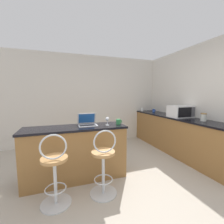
% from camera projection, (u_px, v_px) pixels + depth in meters
% --- Properties ---
extents(ground_plane, '(20.00, 20.00, 0.00)m').
position_uv_depth(ground_plane, '(126.00, 193.00, 2.23)').
color(ground_plane, '#ADA393').
extents(wall_back, '(12.00, 0.06, 2.60)m').
position_uv_depth(wall_back, '(91.00, 100.00, 4.52)').
color(wall_back, silver).
rests_on(wall_back, ground_plane).
extents(breakfast_bar, '(1.70, 0.53, 0.91)m').
position_uv_depth(breakfast_bar, '(76.00, 153.00, 2.58)').
color(breakfast_bar, olive).
rests_on(breakfast_bar, ground_plane).
extents(counter_right, '(0.59, 3.10, 0.91)m').
position_uv_depth(counter_right, '(176.00, 135.00, 3.74)').
color(counter_right, olive).
rests_on(counter_right, ground_plane).
extents(bar_stool_near, '(0.40, 0.40, 0.98)m').
position_uv_depth(bar_stool_near, '(55.00, 172.00, 1.93)').
color(bar_stool_near, silver).
rests_on(bar_stool_near, ground_plane).
extents(bar_stool_far, '(0.40, 0.40, 0.98)m').
position_uv_depth(bar_stool_far, '(104.00, 165.00, 2.14)').
color(bar_stool_far, silver).
rests_on(bar_stool_far, ground_plane).
extents(laptop, '(0.33, 0.25, 0.21)m').
position_uv_depth(laptop, '(87.00, 122.00, 2.65)').
color(laptop, '#B7BABF').
rests_on(laptop, breakfast_bar).
extents(microwave, '(0.53, 0.38, 0.28)m').
position_uv_depth(microwave, '(181.00, 111.00, 3.58)').
color(microwave, silver).
rests_on(microwave, counter_right).
extents(storage_jar, '(0.12, 0.12, 0.16)m').
position_uv_depth(storage_jar, '(204.00, 117.00, 3.07)').
color(storage_jar, silver).
rests_on(storage_jar, counter_right).
extents(wine_glass_short, '(0.07, 0.07, 0.15)m').
position_uv_depth(wine_glass_short, '(107.00, 119.00, 2.64)').
color(wine_glass_short, silver).
rests_on(wine_glass_short, breakfast_bar).
extents(mug_green, '(0.10, 0.08, 0.09)m').
position_uv_depth(mug_green, '(119.00, 122.00, 2.74)').
color(mug_green, '#338447').
rests_on(mug_green, breakfast_bar).
extents(mug_blue, '(0.10, 0.08, 0.09)m').
position_uv_depth(mug_blue, '(154.00, 111.00, 4.65)').
color(mug_blue, '#2D51AD').
rests_on(mug_blue, counter_right).
extents(mug_white, '(0.09, 0.07, 0.10)m').
position_uv_depth(mug_white, '(142.00, 110.00, 4.89)').
color(mug_white, white).
rests_on(mug_white, counter_right).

